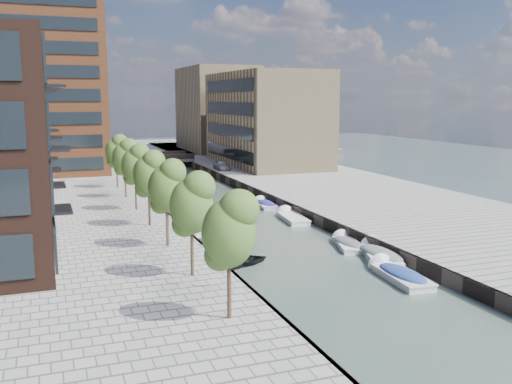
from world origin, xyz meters
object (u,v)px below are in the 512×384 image
tree_5 (124,156)px  motorboat_4 (347,244)px  motorboat_3 (265,205)px  motorboat_1 (379,255)px  motorboat_0 (398,275)px  sloop_2 (192,225)px  tree_2 (166,185)px  car (221,165)px  motorboat_2 (291,218)px  sloop_4 (162,200)px  tree_1 (191,202)px  tree_3 (148,172)px  tree_4 (135,163)px  bridge (151,159)px  sloop_3 (212,239)px  tree_6 (116,150)px  sloop_0 (224,267)px  tree_0 (229,228)px  sloop_1 (234,264)px

tree_5 → motorboat_4: size_ratio=1.22×
motorboat_3 → motorboat_1: bearing=-88.6°
motorboat_0 → sloop_2: bearing=113.7°
tree_2 → car: tree_2 is taller
motorboat_0 → motorboat_2: (0.87, 18.41, -0.12)m
sloop_4 → car: (11.75, 15.82, 1.72)m
tree_1 → motorboat_3: 27.33m
sloop_2 → tree_5: bearing=25.8°
tree_3 → car: (16.00, 32.44, -3.59)m
tree_4 → bridge: bearing=78.0°
bridge → sloop_3: (-4.03, -49.44, -1.39)m
motorboat_2 → car: bearing=85.3°
tree_6 → sloop_2: bearing=-76.8°
sloop_0 → motorboat_3: 21.91m
sloop_2 → sloop_3: sloop_3 is taller
motorboat_3 → tree_3: bearing=-146.0°
tree_0 → tree_6: 42.00m
motorboat_2 → bridge: bearing=96.4°
tree_1 → motorboat_2: tree_1 is taller
tree_6 → tree_1: bearing=-90.0°
tree_5 → sloop_3: tree_5 is taller
sloop_2 → tree_0: bearing=174.8°
tree_1 → motorboat_1: (14.08, 2.23, -5.08)m
tree_6 → motorboat_3: (13.57, -11.84, -5.12)m
sloop_4 → sloop_0: bearing=-172.8°
sloop_1 → sloop_4: bearing=2.6°
tree_1 → tree_5: size_ratio=1.00×
motorboat_2 → sloop_1: bearing=-128.7°
tree_6 → car: 20.00m
tree_6 → sloop_3: 24.45m
tree_1 → motorboat_3: tree_1 is taller
tree_1 → tree_3: 14.00m
tree_6 → motorboat_1: 36.03m
motorboat_1 → tree_1: bearing=-171.0°
sloop_3 → motorboat_1: 13.39m
motorboat_0 → motorboat_2: size_ratio=1.02×
bridge → tree_6: tree_6 is taller
tree_3 → tree_4: same height
tree_3 → tree_4: (0.00, 7.00, 0.00)m
sloop_3 → tree_6: bearing=9.9°
tree_1 → motorboat_0: size_ratio=1.07×
tree_0 → car: (16.00, 53.44, -3.59)m
motorboat_2 → tree_5: bearing=139.0°
tree_3 → motorboat_4: bearing=-31.0°
sloop_3 → sloop_1: bearing=175.0°
bridge → tree_2: tree_2 is taller
tree_3 → sloop_2: 7.43m
sloop_2 → motorboat_0: 20.98m
tree_5 → motorboat_1: 29.80m
tree_5 → sloop_0: tree_5 is taller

